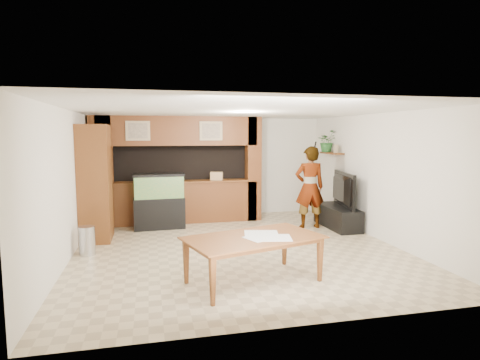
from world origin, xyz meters
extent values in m
plane|color=tan|center=(0.00, 0.00, 0.00)|extent=(6.50, 6.50, 0.00)
plane|color=white|center=(0.00, 0.00, 2.60)|extent=(6.50, 6.50, 0.00)
plane|color=silver|center=(0.00, 3.25, 1.30)|extent=(6.00, 0.00, 6.00)
plane|color=silver|center=(-3.00, 0.00, 1.30)|extent=(0.00, 6.50, 6.50)
plane|color=silver|center=(3.00, 0.00, 1.30)|extent=(0.00, 6.50, 6.50)
cube|color=brown|center=(-0.90, 2.45, 0.50)|extent=(3.80, 0.35, 1.00)
cube|color=brown|center=(-0.90, 2.45, 1.02)|extent=(3.80, 0.43, 0.04)
cube|color=brown|center=(-0.90, 2.45, 2.25)|extent=(3.80, 0.35, 0.70)
cube|color=brown|center=(-2.70, 2.45, 1.30)|extent=(0.50, 0.35, 2.60)
cube|color=brown|center=(0.95, 2.45, 1.30)|extent=(0.35, 0.35, 2.60)
cube|color=black|center=(-0.90, 3.00, 1.45)|extent=(4.20, 0.45, 0.85)
cube|color=tan|center=(-1.85, 2.26, 2.25)|extent=(0.55, 0.03, 0.45)
cube|color=tan|center=(-1.85, 2.24, 2.25)|extent=(0.43, 0.01, 0.35)
cube|color=tan|center=(-0.15, 2.26, 2.25)|extent=(0.55, 0.03, 0.45)
cube|color=tan|center=(-0.15, 2.24, 2.25)|extent=(0.43, 0.01, 0.35)
cylinder|color=black|center=(-2.97, 1.00, 1.90)|extent=(0.04, 0.25, 0.25)
cylinder|color=white|center=(-2.94, 1.00, 1.90)|extent=(0.01, 0.21, 0.21)
cube|color=brown|center=(2.85, 1.95, 1.70)|extent=(0.25, 0.90, 0.04)
cube|color=brown|center=(-2.70, 1.25, 1.18)|extent=(0.59, 0.97, 2.36)
cylinder|color=#B2B2B7|center=(-2.74, 0.16, 0.26)|extent=(0.28, 0.28, 0.52)
cube|color=black|center=(-1.41, 1.95, 0.36)|extent=(1.15, 0.43, 0.72)
cube|color=#30783B|center=(-1.41, 1.95, 0.97)|extent=(1.10, 0.40, 0.50)
cube|color=black|center=(-1.41, 1.95, 1.25)|extent=(1.15, 0.43, 0.06)
cube|color=black|center=(2.65, 1.15, 0.25)|extent=(0.55, 1.49, 0.50)
imported|color=black|center=(2.65, 1.15, 0.90)|extent=(0.42, 1.41, 0.80)
cube|color=tan|center=(2.85, 1.72, 1.82)|extent=(0.06, 0.15, 0.20)
imported|color=#255C26|center=(2.82, 2.19, 2.00)|extent=(0.61, 0.57, 0.55)
imported|color=tan|center=(2.00, 1.28, 0.95)|extent=(0.73, 0.51, 1.90)
cylinder|color=black|center=(2.05, 1.12, 1.93)|extent=(0.03, 0.09, 0.15)
imported|color=brown|center=(-0.15, -1.85, 0.34)|extent=(2.18, 1.60, 0.69)
cube|color=silver|center=(-0.03, -1.88, 0.69)|extent=(0.60, 0.53, 0.01)
cube|color=silver|center=(0.09, -1.94, 0.69)|extent=(0.61, 0.49, 0.01)
cube|color=silver|center=(0.00, -1.65, 0.69)|extent=(0.56, 0.46, 0.01)
cube|color=tan|center=(0.01, 2.45, 1.14)|extent=(0.34, 0.27, 0.20)
camera|label=1|loc=(-1.61, -7.33, 2.17)|focal=30.00mm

